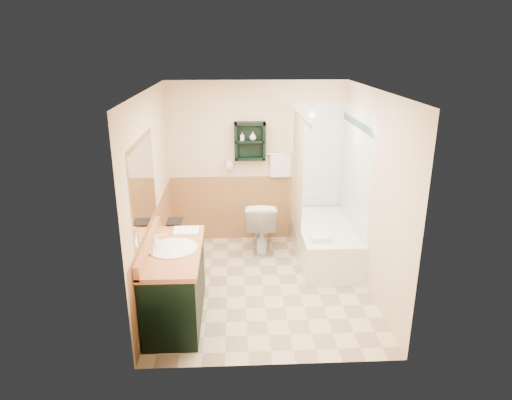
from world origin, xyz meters
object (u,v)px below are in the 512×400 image
object	(u,v)px
hair_dryer	(230,165)
bathtub	(326,243)
toilet	(261,226)
soap_bottle_b	(253,137)
wall_shelf	(250,141)
vanity	(175,284)
soap_bottle_a	(242,139)
vanity_book	(166,213)

from	to	relation	value
hair_dryer	bathtub	size ratio (longest dim) A/B	0.16
toilet	soap_bottle_b	xyz separation A→B (m)	(-0.10, 0.36, 1.23)
wall_shelf	vanity	bearing A→B (deg)	-113.53
wall_shelf	hair_dryer	world-z (taller)	wall_shelf
hair_dryer	soap_bottle_a	size ratio (longest dim) A/B	2.10
vanity	soap_bottle_a	size ratio (longest dim) A/B	11.47
wall_shelf	vanity_book	size ratio (longest dim) A/B	2.21
bathtub	toilet	bearing A→B (deg)	157.38
toilet	soap_bottle_a	xyz separation A→B (m)	(-0.25, 0.36, 1.21)
soap_bottle_a	bathtub	bearing A→B (deg)	-32.73
wall_shelf	vanity_book	distance (m)	1.78
hair_dryer	vanity	bearing A→B (deg)	-105.96
bathtub	soap_bottle_a	distance (m)	1.90
vanity_book	soap_bottle_a	bearing A→B (deg)	54.97
vanity	toilet	bearing A→B (deg)	58.57
vanity_book	bathtub	bearing A→B (deg)	16.35
hair_dryer	vanity	distance (m)	2.30
hair_dryer	toilet	world-z (taller)	hair_dryer
bathtub	soap_bottle_a	world-z (taller)	soap_bottle_a
vanity_book	hair_dryer	bearing A→B (deg)	61.34
wall_shelf	vanity	xyz separation A→B (m)	(-0.89, -2.06, -1.13)
soap_bottle_a	hair_dryer	bearing A→B (deg)	170.95
wall_shelf	vanity_book	bearing A→B (deg)	-129.14
bathtub	vanity_book	bearing A→B (deg)	-164.78
toilet	soap_bottle_b	size ratio (longest dim) A/B	6.30
toilet	vanity_book	size ratio (longest dim) A/B	3.12
hair_dryer	vanity_book	world-z (taller)	hair_dryer
vanity	bathtub	size ratio (longest dim) A/B	0.87
wall_shelf	soap_bottle_b	distance (m)	0.08
toilet	bathtub	bearing A→B (deg)	159.82
vanity_book	soap_bottle_a	world-z (taller)	soap_bottle_a
soap_bottle_a	soap_bottle_b	size ratio (longest dim) A/B	0.92
hair_dryer	vanity_book	distance (m)	1.55
wall_shelf	vanity	size ratio (longest dim) A/B	0.42
wall_shelf	vanity	distance (m)	2.51
bathtub	vanity	bearing A→B (deg)	-145.50
wall_shelf	toilet	world-z (taller)	wall_shelf
toilet	soap_bottle_a	size ratio (longest dim) A/B	6.82
vanity_book	soap_bottle_b	world-z (taller)	soap_bottle_b
hair_dryer	soap_bottle_a	world-z (taller)	soap_bottle_a
bathtub	wall_shelf	bearing A→B (deg)	144.34
vanity_book	soap_bottle_b	distance (m)	1.82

